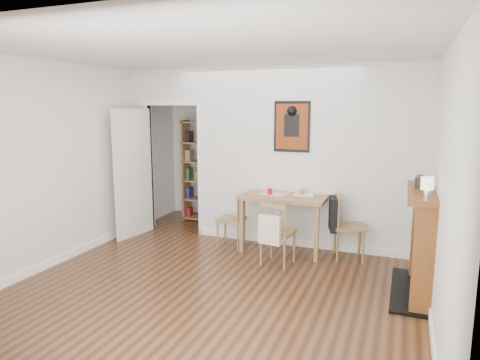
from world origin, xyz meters
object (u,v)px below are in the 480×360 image
at_px(chair_right, 348,226).
at_px(orange_fruit, 302,192).
at_px(notebook, 304,195).
at_px(ceramic_jar_b, 421,180).
at_px(mantel_lamp, 427,184).
at_px(bookshelf, 204,172).
at_px(chair_left, 231,220).
at_px(ceramic_jar_a, 419,182).
at_px(dining_table, 285,202).
at_px(fireplace, 423,239).
at_px(chair_front, 278,233).
at_px(red_glass, 270,192).

xyz_separation_m(chair_right, orange_fruit, (-0.67, 0.12, 0.40)).
xyz_separation_m(orange_fruit, notebook, (0.04, -0.03, -0.04)).
relative_size(notebook, ceramic_jar_b, 2.51).
distance_m(chair_right, notebook, 0.73).
bearing_deg(mantel_lamp, bookshelf, 147.32).
distance_m(chair_left, orange_fruit, 1.11).
height_order(mantel_lamp, ceramic_jar_a, mantel_lamp).
height_order(dining_table, fireplace, fireplace).
bearing_deg(chair_front, fireplace, -8.85).
bearing_deg(ceramic_jar_b, orange_fruit, 157.32).
distance_m(bookshelf, notebook, 2.26).
height_order(chair_left, red_glass, red_glass).
xyz_separation_m(chair_front, orange_fruit, (0.14, 0.70, 0.42)).
distance_m(dining_table, mantel_lamp, 2.22).
distance_m(bookshelf, ceramic_jar_b, 3.86).
xyz_separation_m(red_glass, mantel_lamp, (1.97, -1.16, 0.43)).
bearing_deg(fireplace, ceramic_jar_a, 121.00).
bearing_deg(chair_right, chair_front, -144.53).
bearing_deg(chair_front, notebook, 74.35).
relative_size(red_glass, ceramic_jar_b, 0.82).
relative_size(chair_front, notebook, 3.02).
distance_m(bookshelf, orange_fruit, 2.21).
height_order(dining_table, bookshelf, bookshelf).
relative_size(fireplace, orange_fruit, 14.17).
height_order(bookshelf, notebook, bookshelf).
height_order(chair_left, ceramic_jar_a, ceramic_jar_a).
bearing_deg(chair_right, notebook, 172.24).
relative_size(chair_front, red_glass, 9.20).
height_order(red_glass, ceramic_jar_a, ceramic_jar_a).
bearing_deg(notebook, bookshelf, 154.26).
xyz_separation_m(dining_table, bookshelf, (-1.78, 1.06, 0.18)).
height_order(chair_left, orange_fruit, orange_fruit).
bearing_deg(chair_left, mantel_lamp, -23.43).
bearing_deg(red_glass, dining_table, 14.71).
relative_size(red_glass, notebook, 0.33).
height_order(fireplace, ceramic_jar_b, ceramic_jar_b).
height_order(bookshelf, orange_fruit, bookshelf).
xyz_separation_m(chair_front, fireplace, (1.71, -0.27, 0.19)).
bearing_deg(red_glass, ceramic_jar_a, -19.39).
xyz_separation_m(notebook, mantel_lamp, (1.51, -1.29, 0.47)).
xyz_separation_m(bookshelf, fireplace, (3.56, -1.91, -0.27)).
bearing_deg(dining_table, ceramic_jar_b, -16.75).
relative_size(notebook, mantel_lamp, 1.42).
xyz_separation_m(fireplace, red_glass, (-1.98, 0.80, 0.23)).
height_order(chair_left, bookshelf, bookshelf).
bearing_deg(mantel_lamp, fireplace, 87.43).
bearing_deg(mantel_lamp, notebook, 139.41).
bearing_deg(orange_fruit, bookshelf, 154.51).
relative_size(bookshelf, mantel_lamp, 9.11).
bearing_deg(ceramic_jar_b, bookshelf, 155.71).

